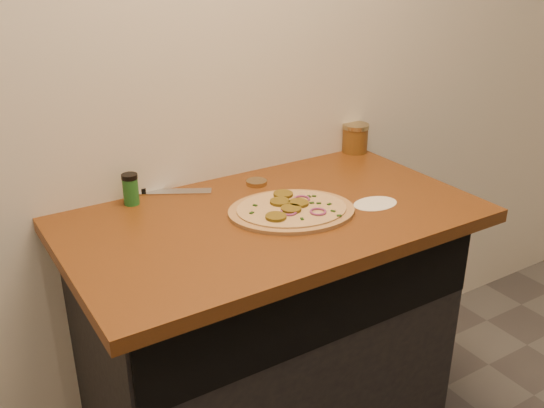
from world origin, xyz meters
TOP-DOWN VIEW (x-y plane):
  - cabinet at (0.00, 1.45)m, footprint 1.10×0.60m
  - countertop at (0.00, 1.42)m, footprint 1.20×0.70m
  - pizza at (0.05, 1.39)m, footprint 0.46×0.46m
  - chefs_knife at (-0.25, 1.75)m, footprint 0.30×0.19m
  - mason_jar_lid at (0.07, 1.63)m, footprint 0.08×0.08m
  - salsa_jar at (0.55, 1.72)m, footprint 0.10×0.10m
  - spice_shaker at (-0.32, 1.70)m, footprint 0.05×0.05m
  - flour_spill at (0.30, 1.31)m, footprint 0.15×0.15m

SIDE VIEW (x-z plane):
  - cabinet at x=0.00m, z-range 0.00..0.86m
  - countertop at x=0.00m, z-range 0.86..0.90m
  - flour_spill at x=0.30m, z-range 0.90..0.90m
  - chefs_knife at x=-0.25m, z-range 0.90..0.92m
  - mason_jar_lid at x=0.07m, z-range 0.90..0.91m
  - pizza at x=0.05m, z-range 0.90..0.92m
  - spice_shaker at x=-0.32m, z-range 0.90..1.00m
  - salsa_jar at x=0.55m, z-range 0.90..1.01m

